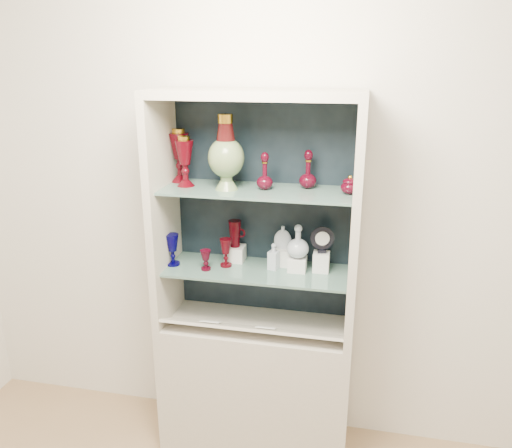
% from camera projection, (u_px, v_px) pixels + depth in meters
% --- Properties ---
extents(wall_back, '(3.50, 0.02, 2.80)m').
position_uv_depth(wall_back, '(265.00, 193.00, 2.62)').
color(wall_back, silver).
rests_on(wall_back, ground).
extents(cabinet_base, '(1.00, 0.40, 0.75)m').
position_uv_depth(cabinet_base, '(256.00, 384.00, 2.74)').
color(cabinet_base, '#C0B6A2').
rests_on(cabinet_base, ground).
extents(cabinet_back_panel, '(0.98, 0.02, 1.15)m').
position_uv_depth(cabinet_back_panel, '(263.00, 209.00, 2.62)').
color(cabinet_back_panel, black).
rests_on(cabinet_back_panel, cabinet_base).
extents(cabinet_side_left, '(0.04, 0.40, 1.15)m').
position_uv_depth(cabinet_side_left, '(164.00, 213.00, 2.54)').
color(cabinet_side_left, '#C0B6A2').
rests_on(cabinet_side_left, cabinet_base).
extents(cabinet_side_right, '(0.04, 0.40, 1.15)m').
position_uv_depth(cabinet_side_right, '(356.00, 225.00, 2.35)').
color(cabinet_side_right, '#C0B6A2').
rests_on(cabinet_side_right, cabinet_base).
extents(cabinet_top_cap, '(1.00, 0.40, 0.04)m').
position_uv_depth(cabinet_top_cap, '(256.00, 94.00, 2.26)').
color(cabinet_top_cap, '#C0B6A2').
rests_on(cabinet_top_cap, cabinet_side_left).
extents(shelf_lower, '(0.92, 0.34, 0.01)m').
position_uv_depth(shelf_lower, '(257.00, 270.00, 2.55)').
color(shelf_lower, slate).
rests_on(shelf_lower, cabinet_side_left).
extents(shelf_upper, '(0.92, 0.34, 0.01)m').
position_uv_depth(shelf_upper, '(257.00, 191.00, 2.42)').
color(shelf_upper, slate).
rests_on(shelf_upper, cabinet_side_left).
extents(label_ledge, '(0.92, 0.17, 0.09)m').
position_uv_depth(label_ledge, '(251.00, 329.00, 2.51)').
color(label_ledge, '#C0B6A2').
rests_on(label_ledge, cabinet_base).
extents(label_card_0, '(0.10, 0.06, 0.03)m').
position_uv_depth(label_card_0, '(211.00, 322.00, 2.55)').
color(label_card_0, white).
rests_on(label_card_0, label_ledge).
extents(label_card_1, '(0.10, 0.06, 0.03)m').
position_uv_depth(label_card_1, '(266.00, 328.00, 2.49)').
color(label_card_1, white).
rests_on(label_card_1, label_ledge).
extents(pedestal_lamp_left, '(0.11, 0.11, 0.27)m').
position_uv_depth(pedestal_lamp_left, '(180.00, 155.00, 2.54)').
color(pedestal_lamp_left, '#4A050D').
rests_on(pedestal_lamp_left, shelf_upper).
extents(pedestal_lamp_right, '(0.11, 0.11, 0.25)m').
position_uv_depth(pedestal_lamp_right, '(185.00, 161.00, 2.45)').
color(pedestal_lamp_right, '#4A050D').
rests_on(pedestal_lamp_right, shelf_upper).
extents(enamel_urn, '(0.21, 0.21, 0.36)m').
position_uv_depth(enamel_urn, '(226.00, 152.00, 2.37)').
color(enamel_urn, '#064416').
rests_on(enamel_urn, shelf_upper).
extents(ruby_decanter_a, '(0.09, 0.09, 0.20)m').
position_uv_depth(ruby_decanter_a, '(265.00, 169.00, 2.38)').
color(ruby_decanter_a, '#470615').
rests_on(ruby_decanter_a, shelf_upper).
extents(ruby_decanter_b, '(0.11, 0.11, 0.20)m').
position_uv_depth(ruby_decanter_b, '(308.00, 168.00, 2.41)').
color(ruby_decanter_b, '#470615').
rests_on(ruby_decanter_b, shelf_upper).
extents(lidded_bowl, '(0.10, 0.10, 0.09)m').
position_uv_depth(lidded_bowl, '(349.00, 184.00, 2.32)').
color(lidded_bowl, '#470615').
rests_on(lidded_bowl, shelf_upper).
extents(cobalt_goblet, '(0.07, 0.07, 0.17)m').
position_uv_depth(cobalt_goblet, '(172.00, 250.00, 2.58)').
color(cobalt_goblet, '#04003C').
rests_on(cobalt_goblet, shelf_lower).
extents(ruby_goblet_tall, '(0.08, 0.08, 0.15)m').
position_uv_depth(ruby_goblet_tall, '(226.00, 252.00, 2.57)').
color(ruby_goblet_tall, '#4A050D').
rests_on(ruby_goblet_tall, shelf_lower).
extents(ruby_goblet_small, '(0.06, 0.06, 0.11)m').
position_uv_depth(ruby_goblet_small, '(206.00, 260.00, 2.53)').
color(ruby_goblet_small, '#470615').
rests_on(ruby_goblet_small, shelf_lower).
extents(riser_ruby_pitcher, '(0.10, 0.10, 0.08)m').
position_uv_depth(riser_ruby_pitcher, '(235.00, 253.00, 2.65)').
color(riser_ruby_pitcher, silver).
rests_on(riser_ruby_pitcher, shelf_lower).
extents(ruby_pitcher, '(0.11, 0.08, 0.14)m').
position_uv_depth(ruby_pitcher, '(235.00, 234.00, 2.61)').
color(ruby_pitcher, '#4A050D').
rests_on(ruby_pitcher, riser_ruby_pitcher).
extents(clear_square_bottle, '(0.06, 0.06, 0.14)m').
position_uv_depth(clear_square_bottle, '(274.00, 256.00, 2.53)').
color(clear_square_bottle, '#ADB9C9').
rests_on(clear_square_bottle, shelf_lower).
extents(riser_flat_flask, '(0.09, 0.09, 0.09)m').
position_uv_depth(riser_flat_flask, '(282.00, 257.00, 2.59)').
color(riser_flat_flask, silver).
rests_on(riser_flat_flask, shelf_lower).
extents(flat_flask, '(0.09, 0.04, 0.13)m').
position_uv_depth(flat_flask, '(283.00, 237.00, 2.56)').
color(flat_flask, silver).
rests_on(flat_flask, riser_flat_flask).
extents(riser_clear_round_decanter, '(0.09, 0.09, 0.07)m').
position_uv_depth(riser_clear_round_decanter, '(297.00, 264.00, 2.52)').
color(riser_clear_round_decanter, silver).
rests_on(riser_clear_round_decanter, shelf_lower).
extents(clear_round_decanter, '(0.15, 0.15, 0.17)m').
position_uv_depth(clear_round_decanter, '(298.00, 242.00, 2.48)').
color(clear_round_decanter, '#ADB9C9').
rests_on(clear_round_decanter, riser_clear_round_decanter).
extents(riser_cameo_medallion, '(0.08, 0.08, 0.10)m').
position_uv_depth(riser_cameo_medallion, '(321.00, 262.00, 2.51)').
color(riser_cameo_medallion, silver).
rests_on(riser_cameo_medallion, shelf_lower).
extents(cameo_medallion, '(0.12, 0.06, 0.14)m').
position_uv_depth(cameo_medallion, '(322.00, 239.00, 2.47)').
color(cameo_medallion, black).
rests_on(cameo_medallion, riser_cameo_medallion).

